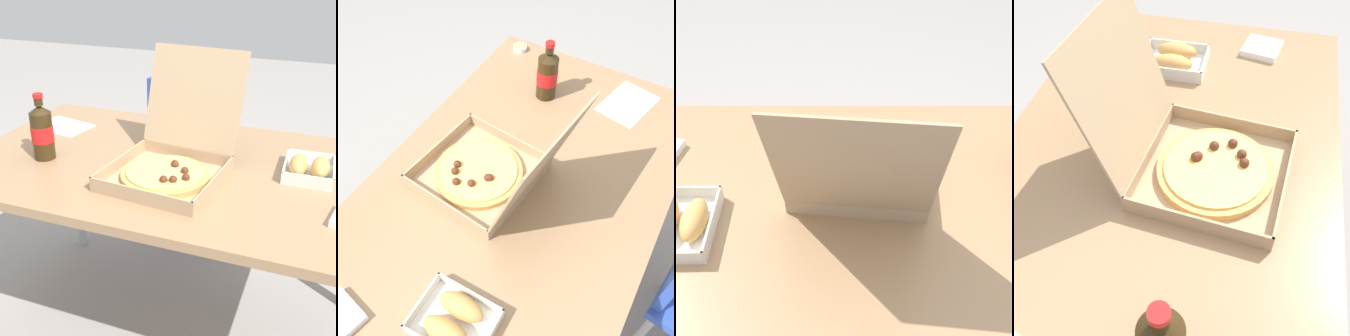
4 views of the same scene
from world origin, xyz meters
TOP-DOWN VIEW (x-y plane):
  - ground_plane at (0.00, 0.00)m, footprint 10.00×10.00m
  - dining_table at (0.00, 0.00)m, footprint 1.40×0.84m
  - pizza_box_open at (0.02, -0.09)m, footprint 0.37×0.46m
  - bread_side_box at (0.42, 0.07)m, footprint 0.15×0.19m
  - napkin_pile at (0.56, -0.18)m, footprint 0.13×0.13m

SIDE VIEW (x-z plane):
  - ground_plane at x=0.00m, z-range 0.00..0.00m
  - dining_table at x=0.00m, z-range 0.28..0.99m
  - napkin_pile at x=0.56m, z-range 0.71..0.73m
  - bread_side_box at x=0.42m, z-range 0.71..0.76m
  - pizza_box_open at x=0.02m, z-range 0.58..0.94m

